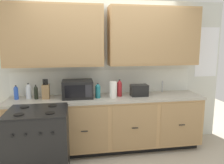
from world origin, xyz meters
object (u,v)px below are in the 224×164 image
object	(u,v)px
bottle_teal	(98,91)
bottle_clear	(29,91)
knife_block	(46,91)
bottle_blue	(16,92)
stove_range	(39,145)
toaster	(139,90)
paper_towel_roll	(113,89)
bottle_dark	(36,92)
microwave	(78,89)
bottle_red	(119,88)

from	to	relation	value
bottle_teal	bottle_clear	world-z (taller)	bottle_clear
knife_block	bottle_teal	world-z (taller)	knife_block
knife_block	bottle_blue	bearing A→B (deg)	177.36
stove_range	toaster	xyz separation A→B (m)	(1.53, 0.61, 0.55)
bottle_blue	bottle_clear	bearing A→B (deg)	0.69
paper_towel_roll	bottle_dark	world-z (taller)	paper_towel_roll
stove_range	microwave	world-z (taller)	microwave
paper_towel_roll	bottle_clear	distance (m)	1.33
bottle_teal	bottle_blue	bearing A→B (deg)	174.46
bottle_teal	bottle_dark	distance (m)	0.96
knife_block	bottle_teal	xyz separation A→B (m)	(0.81, -0.10, 0.00)
toaster	bottle_teal	bearing A→B (deg)	-178.27
microwave	toaster	bearing A→B (deg)	-3.24
microwave	paper_towel_roll	size ratio (longest dim) A/B	1.85
bottle_clear	stove_range	bearing A→B (deg)	-71.99
microwave	bottle_dark	distance (m)	0.64
microwave	bottle_red	size ratio (longest dim) A/B	1.71
microwave	knife_block	world-z (taller)	knife_block
microwave	bottle_clear	world-z (taller)	microwave
paper_towel_roll	knife_block	bearing A→B (deg)	174.41
microwave	bottle_blue	bearing A→B (deg)	177.29
paper_towel_roll	bottle_red	bearing A→B (deg)	26.24
bottle_teal	bottle_red	bearing A→B (deg)	8.62
bottle_teal	bottle_dark	bearing A→B (deg)	175.28
knife_block	bottle_blue	distance (m)	0.45
stove_range	bottle_blue	xyz separation A→B (m)	(-0.42, 0.71, 0.56)
toaster	bottle_teal	world-z (taller)	bottle_teal
bottle_teal	microwave	bearing A→B (deg)	166.23
toaster	bottle_clear	world-z (taller)	bottle_clear
bottle_red	bottle_teal	size ratio (longest dim) A/B	1.16
toaster	bottle_dark	distance (m)	1.65
paper_towel_roll	bottle_teal	size ratio (longest dim) A/B	1.08
bottle_clear	paper_towel_roll	bearing A→B (deg)	-5.48
bottle_blue	bottle_dark	distance (m)	0.31
paper_towel_roll	bottle_blue	world-z (taller)	paper_towel_roll
knife_block	bottle_blue	size ratio (longest dim) A/B	1.39
knife_block	bottle_red	xyz separation A→B (m)	(1.18, -0.05, 0.02)
microwave	bottle_blue	distance (m)	0.95
bottle_red	bottle_dark	size ratio (longest dim) A/B	1.24
microwave	paper_towel_roll	xyz separation A→B (m)	(0.56, -0.08, -0.01)
knife_block	bottle_dark	size ratio (longest dim) A/B	1.37
bottle_clear	microwave	bearing A→B (deg)	-3.54
bottle_red	bottle_clear	world-z (taller)	bottle_red
knife_block	bottle_clear	world-z (taller)	knife_block
toaster	bottle_teal	distance (m)	0.69
paper_towel_roll	bottle_clear	xyz separation A→B (m)	(-1.32, 0.13, -0.01)
knife_block	bottle_dark	bearing A→B (deg)	-171.21
stove_range	knife_block	size ratio (longest dim) A/B	3.06
stove_range	bottle_teal	xyz separation A→B (m)	(0.84, 0.59, 0.57)
microwave	bottle_dark	size ratio (longest dim) A/B	2.12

